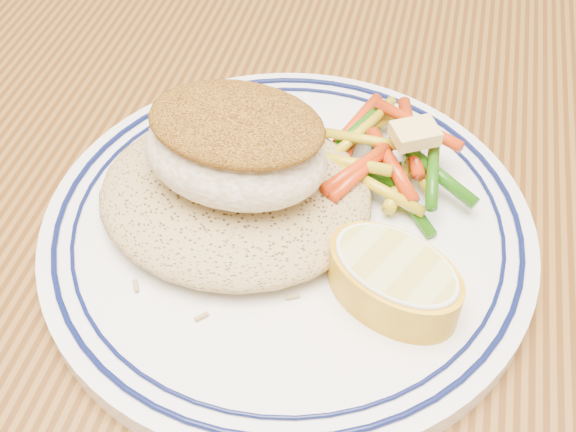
# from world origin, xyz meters

# --- Properties ---
(dining_table) EXTENTS (1.50, 0.90, 0.75)m
(dining_table) POSITION_xyz_m (0.00, 0.00, 0.65)
(dining_table) COLOR #4F2E0F
(dining_table) RESTS_ON ground
(plate) EXTENTS (0.26, 0.26, 0.02)m
(plate) POSITION_xyz_m (-0.04, 0.03, 0.76)
(plate) COLOR white
(plate) RESTS_ON dining_table
(rice_pilaf) EXTENTS (0.15, 0.13, 0.03)m
(rice_pilaf) POSITION_xyz_m (-0.07, 0.03, 0.78)
(rice_pilaf) COLOR tan
(rice_pilaf) RESTS_ON plate
(fish_fillet) EXTENTS (0.10, 0.08, 0.05)m
(fish_fillet) POSITION_xyz_m (-0.07, 0.03, 0.81)
(fish_fillet) COLOR #F2E8C8
(fish_fillet) RESTS_ON rice_pilaf
(vegetable_pile) EXTENTS (0.11, 0.10, 0.03)m
(vegetable_pile) POSITION_xyz_m (0.00, 0.08, 0.78)
(vegetable_pile) COLOR #1D590B
(vegetable_pile) RESTS_ON plate
(butter_pat) EXTENTS (0.03, 0.03, 0.01)m
(butter_pat) POSITION_xyz_m (0.02, 0.08, 0.80)
(butter_pat) COLOR #EFCF75
(butter_pat) RESTS_ON vegetable_pile
(lemon_wedge) EXTENTS (0.09, 0.09, 0.03)m
(lemon_wedge) POSITION_xyz_m (0.02, -0.01, 0.78)
(lemon_wedge) COLOR gold
(lemon_wedge) RESTS_ON plate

